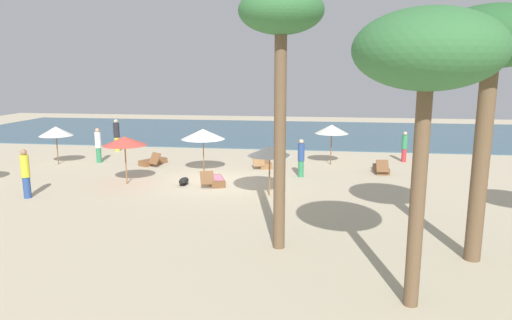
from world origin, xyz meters
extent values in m
plane|color=beige|center=(0.00, 0.00, 0.00)|extent=(60.00, 60.00, 0.00)
cube|color=#3D6075|center=(0.00, 17.00, 0.03)|extent=(48.00, 16.00, 0.06)
cylinder|color=brown|center=(-9.07, 2.91, 0.98)|extent=(0.05, 0.05, 1.97)
cone|color=white|center=(-9.07, 2.91, 1.77)|extent=(1.71, 1.71, 0.49)
cylinder|color=brown|center=(-0.95, 2.10, 1.04)|extent=(0.05, 0.05, 2.08)
cone|color=white|center=(-0.95, 2.10, 1.89)|extent=(2.11, 2.11, 0.49)
cylinder|color=olive|center=(2.69, -1.67, 0.97)|extent=(0.06, 0.06, 1.95)
cone|color=silver|center=(2.69, -1.67, 1.81)|extent=(1.73, 1.73, 0.38)
cylinder|color=brown|center=(5.21, 4.84, 1.04)|extent=(0.05, 0.05, 2.07)
cone|color=silver|center=(5.21, 4.84, 1.89)|extent=(1.75, 1.75, 0.46)
cylinder|color=olive|center=(-3.72, -0.65, 1.03)|extent=(0.06, 0.06, 2.05)
cone|color=#D84C3F|center=(-3.72, -0.65, 1.91)|extent=(1.90, 1.90, 0.39)
cube|color=olive|center=(1.80, 3.87, 0.14)|extent=(1.01, 1.61, 0.28)
cube|color=olive|center=(1.60, 3.20, 0.43)|extent=(0.67, 0.56, 0.58)
cube|color=brown|center=(0.18, -0.15, 0.14)|extent=(1.08, 1.62, 0.28)
cube|color=brown|center=(-0.06, -0.80, 0.42)|extent=(0.70, 0.64, 0.54)
cube|color=#D17299|center=(0.18, -0.15, 0.30)|extent=(0.84, 1.16, 0.03)
cube|color=brown|center=(7.63, 3.41, 0.14)|extent=(0.67, 1.53, 0.28)
cube|color=brown|center=(7.59, 2.71, 0.43)|extent=(0.59, 0.46, 0.57)
cube|color=#26262D|center=(7.63, 3.41, 0.30)|extent=(0.56, 1.07, 0.03)
cube|color=brown|center=(-4.11, 3.62, 0.14)|extent=(1.24, 1.60, 0.28)
cube|color=brown|center=(-3.77, 3.00, 0.44)|extent=(0.69, 0.63, 0.59)
cylinder|color=yellow|center=(-7.76, 7.28, 0.42)|extent=(0.41, 0.41, 0.85)
cylinder|color=#26262D|center=(-7.76, 7.28, 1.29)|extent=(0.49, 0.49, 0.88)
sphere|color=beige|center=(-7.76, 7.28, 1.84)|extent=(0.24, 0.24, 0.24)
cylinder|color=#BF3338|center=(9.16, 6.18, 0.36)|extent=(0.32, 0.32, 0.72)
cylinder|color=#338C59|center=(9.16, 6.18, 1.09)|extent=(0.38, 0.38, 0.75)
sphere|color=beige|center=(9.16, 6.18, 1.55)|extent=(0.20, 0.20, 0.20)
cylinder|color=#338C59|center=(-7.16, 3.67, 0.40)|extent=(0.35, 0.35, 0.81)
cylinder|color=white|center=(-7.16, 3.67, 1.23)|extent=(0.42, 0.42, 0.84)
sphere|color=tan|center=(-7.16, 3.67, 1.75)|extent=(0.23, 0.23, 0.23)
cylinder|color=#338C59|center=(3.78, 1.79, 0.39)|extent=(0.29, 0.29, 0.77)
cylinder|color=#2D4C8C|center=(3.78, 1.79, 1.17)|extent=(0.34, 0.34, 0.80)
sphere|color=beige|center=(3.78, 1.79, 1.67)|extent=(0.22, 0.22, 0.22)
cylinder|color=#2D4C8C|center=(-6.63, -3.33, 0.42)|extent=(0.35, 0.35, 0.84)
cylinder|color=yellow|center=(-6.63, -3.33, 1.27)|extent=(0.41, 0.41, 0.87)
sphere|color=#A37556|center=(-6.63, -3.33, 1.81)|extent=(0.24, 0.24, 0.24)
cylinder|color=brown|center=(6.64, -9.90, 2.40)|extent=(0.31, 0.31, 4.80)
ellipsoid|color=#38753D|center=(6.64, -9.90, 5.30)|extent=(2.90, 2.90, 1.59)
cylinder|color=brown|center=(8.69, -7.20, 2.61)|extent=(0.42, 0.42, 5.23)
ellipsoid|color=#2D6633|center=(8.69, -7.20, 5.71)|extent=(2.77, 2.77, 1.52)
cylinder|color=brown|center=(3.56, -7.06, 3.01)|extent=(0.32, 0.32, 6.02)
ellipsoid|color=#38753D|center=(3.56, -7.06, 6.41)|extent=(2.21, 2.21, 1.22)
cube|color=black|center=(-1.18, -0.50, 0.02)|extent=(0.30, 0.45, 0.04)
ellipsoid|color=black|center=(-1.18, -0.50, 0.18)|extent=(0.45, 0.73, 0.31)
sphere|color=black|center=(-1.12, -0.80, 0.25)|extent=(0.22, 0.22, 0.22)
camera|label=1|loc=(4.64, -19.34, 4.92)|focal=32.41mm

